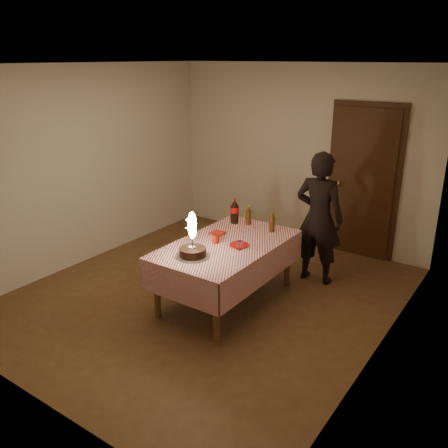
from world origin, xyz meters
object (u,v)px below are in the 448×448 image
(amber_bottle_right, at_px, (272,222))
(red_plate, at_px, (239,245))
(dining_table, at_px, (227,251))
(amber_bottle_left, at_px, (248,215))
(clear_cup, at_px, (240,245))
(red_cup, at_px, (215,239))
(cola_bottle, at_px, (235,211))
(birthday_cake, at_px, (193,246))
(photographer, at_px, (319,218))

(amber_bottle_right, bearing_deg, red_plate, -98.04)
(dining_table, height_order, amber_bottle_left, amber_bottle_left)
(clear_cup, bearing_deg, red_cup, -179.53)
(cola_bottle, bearing_deg, birthday_cake, -78.73)
(red_plate, bearing_deg, red_cup, -160.12)
(clear_cup, relative_size, photographer, 0.05)
(birthday_cake, distance_m, red_plate, 0.59)
(birthday_cake, distance_m, amber_bottle_right, 1.16)
(dining_table, bearing_deg, birthday_cake, -99.71)
(birthday_cake, height_order, red_plate, birthday_cake)
(amber_bottle_left, distance_m, amber_bottle_right, 0.37)
(amber_bottle_left, distance_m, photographer, 0.86)
(clear_cup, bearing_deg, amber_bottle_right, 88.45)
(dining_table, bearing_deg, red_cup, -152.10)
(amber_bottle_right, relative_size, photographer, 0.16)
(clear_cup, bearing_deg, dining_table, 165.14)
(photographer, bearing_deg, red_plate, -114.02)
(birthday_cake, xyz_separation_m, red_cup, (-0.03, 0.44, -0.07))
(clear_cup, xyz_separation_m, amber_bottle_left, (-0.35, 0.73, 0.07))
(dining_table, xyz_separation_m, amber_bottle_right, (0.23, 0.62, 0.21))
(amber_bottle_right, bearing_deg, cola_bottle, 179.56)
(clear_cup, bearing_deg, photographer, 70.49)
(red_cup, height_order, cola_bottle, cola_bottle)
(red_cup, bearing_deg, amber_bottle_right, 63.42)
(amber_bottle_left, bearing_deg, amber_bottle_right, -8.69)
(cola_bottle, bearing_deg, clear_cup, -52.61)
(clear_cup, distance_m, cola_bottle, 0.86)
(photographer, bearing_deg, dining_table, -119.50)
(red_plate, xyz_separation_m, amber_bottle_right, (0.08, 0.58, 0.11))
(birthday_cake, xyz_separation_m, red_plate, (0.23, 0.53, -0.11))
(dining_table, xyz_separation_m, clear_cup, (0.21, -0.06, 0.14))
(red_cup, xyz_separation_m, photographer, (0.72, 1.14, 0.06))
(amber_bottle_left, height_order, photographer, photographer)
(dining_table, distance_m, amber_bottle_right, 0.69)
(cola_bottle, bearing_deg, amber_bottle_left, 17.19)
(birthday_cake, relative_size, amber_bottle_right, 1.90)
(red_plate, relative_size, cola_bottle, 0.69)
(clear_cup, bearing_deg, red_plate, 125.52)
(red_cup, bearing_deg, clear_cup, 0.47)
(cola_bottle, bearing_deg, red_plate, -52.33)
(clear_cup, xyz_separation_m, cola_bottle, (-0.52, 0.68, 0.11))
(dining_table, relative_size, amber_bottle_right, 6.75)
(red_cup, distance_m, cola_bottle, 0.71)
(red_cup, distance_m, amber_bottle_left, 0.73)
(red_cup, xyz_separation_m, amber_bottle_right, (0.34, 0.67, 0.07))
(birthday_cake, xyz_separation_m, amber_bottle_right, (0.31, 1.11, 0.00))
(red_cup, height_order, clear_cup, red_cup)
(dining_table, distance_m, clear_cup, 0.26)
(amber_bottle_left, xyz_separation_m, photographer, (0.75, 0.41, -0.00))
(cola_bottle, relative_size, photographer, 0.19)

